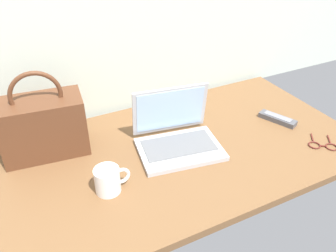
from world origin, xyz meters
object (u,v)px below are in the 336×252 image
Objects in this scene: laptop at (176,135)px; eyeglasses at (323,145)px; handbag at (43,125)px; coffee_mug at (108,180)px; remote_control_near at (278,119)px.

eyeglasses is at bearing -27.60° from laptop.
handbag is (-0.45, 0.19, 0.07)m from laptop.
coffee_mug is 0.35m from handbag.
laptop is 2.49× the size of eyeglasses.
remote_control_near is at bearing -13.80° from handbag.
handbag reaches higher than remote_control_near.
coffee_mug reaches higher than eyeglasses.
coffee_mug is 0.84m from eyeglasses.
eyeglasses is at bearing -81.85° from remote_control_near.
remote_control_near is 0.23m from eyeglasses.
remote_control_near reaches higher than eyeglasses.
laptop reaches higher than coffee_mug.
laptop is 1.03× the size of handbag.
remote_control_near is 0.50× the size of handbag.
eyeglasses is at bearing -25.15° from handbag.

